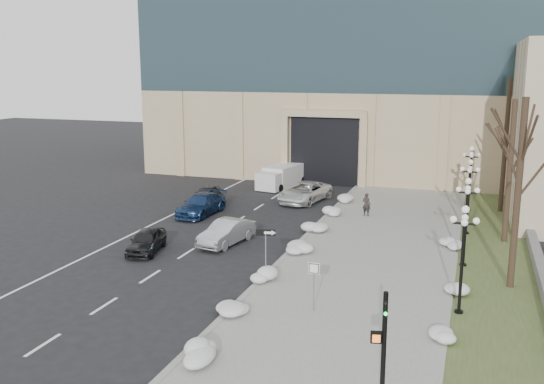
{
  "coord_description": "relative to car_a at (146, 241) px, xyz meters",
  "views": [
    {
      "loc": [
        8.51,
        -19.31,
        10.38
      ],
      "look_at": [
        -1.99,
        11.71,
        3.5
      ],
      "focal_mm": 40.0,
      "sensor_mm": 36.0,
      "label": 1
    }
  ],
  "objects": [
    {
      "name": "lamppost_b",
      "position": [
        17.07,
        2.93,
        2.42
      ],
      "size": [
        1.18,
        1.18,
        4.76
      ],
      "color": "black",
      "rests_on": "ground"
    },
    {
      "name": "tree_far",
      "position": [
        19.27,
        16.43,
        5.5
      ],
      "size": [
        3.2,
        3.2,
        9.5
      ],
      "color": "black",
      "rests_on": "ground"
    },
    {
      "name": "curb",
      "position": [
        7.77,
        4.43,
        -0.58
      ],
      "size": [
        0.3,
        40.0,
        0.14
      ],
      "primitive_type": "cube",
      "color": "gray",
      "rests_on": "ground"
    },
    {
      "name": "car_e",
      "position": [
        -2.23,
        12.85,
        -0.04
      ],
      "size": [
        1.71,
        3.71,
        1.23
      ],
      "primitive_type": "imported",
      "rotation": [
        0.0,
        0.0,
        0.07
      ],
      "color": "#28282D",
      "rests_on": "ground"
    },
    {
      "name": "pedestrian",
      "position": [
        10.39,
        11.92,
        0.27
      ],
      "size": [
        0.66,
        0.52,
        1.6
      ],
      "primitive_type": "imported",
      "rotation": [
        0.0,
        0.0,
        2.89
      ],
      "color": "black",
      "rests_on": "sidewalk"
    },
    {
      "name": "snow_clump_f",
      "position": [
        8.24,
        11.28,
        -0.35
      ],
      "size": [
        1.1,
        1.6,
        0.36
      ],
      "primitive_type": "ellipsoid",
      "color": "silver",
      "rests_on": "sidewalk"
    },
    {
      "name": "snow_clump_h",
      "position": [
        16.5,
        -6.75,
        -0.35
      ],
      "size": [
        1.1,
        1.6,
        0.36
      ],
      "primitive_type": "ellipsoid",
      "color": "silver",
      "rests_on": "sidewalk"
    },
    {
      "name": "box_truck",
      "position": [
        1.56,
        20.35,
        0.25
      ],
      "size": [
        3.09,
        6.16,
        1.87
      ],
      "rotation": [
        0.0,
        0.0,
        -0.19
      ],
      "color": "silver",
      "rests_on": "ground"
    },
    {
      "name": "one_way_sign",
      "position": [
        8.13,
        -2.32,
        1.52
      ],
      "size": [
        0.99,
        0.36,
        2.63
      ],
      "rotation": [
        0.0,
        0.0,
        0.26
      ],
      "color": "slate",
      "rests_on": "ground"
    },
    {
      "name": "lamppost_c",
      "position": [
        17.07,
        9.43,
        2.42
      ],
      "size": [
        1.18,
        1.18,
        4.76
      ],
      "color": "black",
      "rests_on": "ground"
    },
    {
      "name": "snow_clump_d",
      "position": [
        8.4,
        2.4,
        -0.35
      ],
      "size": [
        1.1,
        1.6,
        0.36
      ],
      "primitive_type": "ellipsoid",
      "color": "silver",
      "rests_on": "sidewalk"
    },
    {
      "name": "lamppost_d",
      "position": [
        17.07,
        15.93,
        2.42
      ],
      "size": [
        1.18,
        1.18,
        4.76
      ],
      "color": "black",
      "rests_on": "ground"
    },
    {
      "name": "car_b",
      "position": [
        3.71,
        2.85,
        0.06
      ],
      "size": [
        2.3,
        4.55,
        1.43
      ],
      "primitive_type": "imported",
      "rotation": [
        0.0,
        0.0,
        -0.19
      ],
      "color": "#A5A7AC",
      "rests_on": "ground"
    },
    {
      "name": "snow_clump_a",
      "position": [
        8.29,
        -10.98,
        -0.35
      ],
      "size": [
        1.1,
        1.6,
        0.36
      ],
      "primitive_type": "ellipsoid",
      "color": "silver",
      "rests_on": "sidewalk"
    },
    {
      "name": "tree_mid",
      "position": [
        19.27,
        8.43,
        4.85
      ],
      "size": [
        3.2,
        3.2,
        8.5
      ],
      "color": "black",
      "rests_on": "ground"
    },
    {
      "name": "tree_near",
      "position": [
        19.27,
        0.43,
        5.18
      ],
      "size": [
        3.2,
        3.2,
        9.0
      ],
      "color": "black",
      "rests_on": "ground"
    },
    {
      "name": "grass_strip",
      "position": [
        18.77,
        4.43,
        -0.6
      ],
      "size": [
        4.0,
        40.0,
        0.1
      ],
      "primitive_type": "cube",
      "color": "#3B4824",
      "rests_on": "ground"
    },
    {
      "name": "sidewalk",
      "position": [
        12.27,
        4.43,
        -0.59
      ],
      "size": [
        9.0,
        40.0,
        0.12
      ],
      "primitive_type": "cube",
      "color": "gray",
      "rests_on": "ground"
    },
    {
      "name": "car_a",
      "position": [
        0.0,
        0.0,
        0.0
      ],
      "size": [
        2.34,
        4.07,
        1.3
      ],
      "primitive_type": "imported",
      "rotation": [
        0.0,
        0.0,
        0.22
      ],
      "color": "black",
      "rests_on": "ground"
    },
    {
      "name": "lamppost_a",
      "position": [
        17.07,
        -3.57,
        2.42
      ],
      "size": [
        1.18,
        1.18,
        4.76
      ],
      "color": "black",
      "rests_on": "ground"
    },
    {
      "name": "ground",
      "position": [
        8.77,
        -9.57,
        -0.65
      ],
      "size": [
        160.0,
        160.0,
        0.0
      ],
      "primitive_type": "plane",
      "color": "black",
      "rests_on": "ground"
    },
    {
      "name": "stone_wall",
      "position": [
        20.77,
        6.43,
        -0.3
      ],
      "size": [
        0.5,
        30.0,
        0.7
      ],
      "primitive_type": "cube",
      "color": "slate",
      "rests_on": "ground"
    },
    {
      "name": "snow_clump_e",
      "position": [
        7.93,
        6.88,
        -0.35
      ],
      "size": [
        1.1,
        1.6,
        0.36
      ],
      "primitive_type": "ellipsoid",
      "color": "silver",
      "rests_on": "sidewalk"
    },
    {
      "name": "snow_clump_i",
      "position": [
        16.64,
        -1.09,
        -0.35
      ],
      "size": [
        1.1,
        1.6,
        0.36
      ],
      "primitive_type": "ellipsoid",
      "color": "silver",
      "rests_on": "sidewalk"
    },
    {
      "name": "snow_clump_c",
      "position": [
        8.05,
        -2.45,
        -0.35
      ],
      "size": [
        1.1,
        1.6,
        0.36
      ],
      "primitive_type": "ellipsoid",
      "color": "silver",
      "rests_on": "sidewalk"
    },
    {
      "name": "snow_clump_b",
      "position": [
        8.08,
        -6.64,
        -0.35
      ],
      "size": [
        1.1,
        1.6,
        0.36
      ],
      "primitive_type": "ellipsoid",
      "color": "silver",
      "rests_on": "sidewalk"
    },
    {
      "name": "snow_clump_g",
      "position": [
        7.95,
        15.65,
        -0.35
      ],
      "size": [
        1.1,
        1.6,
        0.36
      ],
      "primitive_type": "ellipsoid",
      "color": "silver",
      "rests_on": "sidewalk"
    },
    {
      "name": "car_c",
      "position": [
        -0.81,
        8.93,
        0.07
      ],
      "size": [
        2.28,
        5.08,
        1.45
      ],
      "primitive_type": "imported",
      "rotation": [
        0.0,
        0.0,
        -0.05
      ],
      "color": "navy",
      "rests_on": "ground"
    },
    {
      "name": "traffic_signal",
      "position": [
        15.04,
        -11.91,
        1.26
      ],
      "size": [
        0.66,
        0.87,
        3.84
      ],
      "rotation": [
        0.0,
        0.0,
        0.22
      ],
      "color": "black",
      "rests_on": "ground"
    },
    {
      "name": "keep_sign",
      "position": [
        11.19,
        -5.4,
        1.01
      ],
      "size": [
        0.49,
        0.07,
        2.26
      ],
      "rotation": [
        0.0,
        0.0,
        0.03
      ],
      "color": "slate",
      "rests_on": "ground"
    },
    {
      "name": "car_d",
      "position": [
        5.02,
        15.22,
        0.11
      ],
      "size": [
        3.58,
        5.89,
        1.53
      ],
      "primitive_type": "imported",
      "rotation": [
        0.0,
        0.0,
        -0.2
      ],
      "color": "silver",
      "rests_on": "ground"
    },
    {
      "name": "snow_clump_j",
      "position": [
        16.47,
        5.87,
        -0.35
      ],
      "size": [
        1.1,
        1.6,
        0.36
      ],
      "primitive_type": "ellipsoid",
      "color": "silver",
      "rests_on": "sidewalk"
    }
  ]
}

